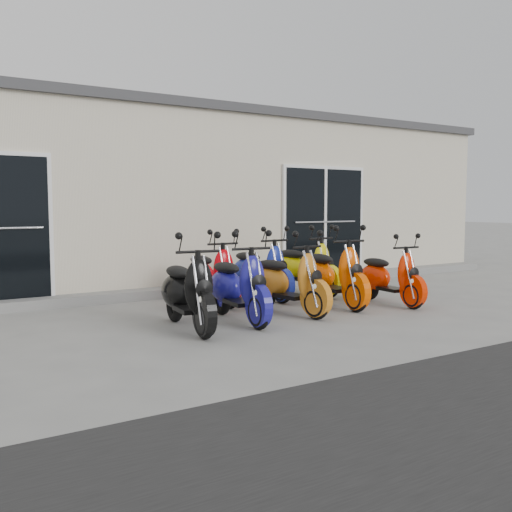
% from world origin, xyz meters
% --- Properties ---
extents(ground, '(80.00, 80.00, 0.00)m').
position_xyz_m(ground, '(0.00, 0.00, 0.00)').
color(ground, gray).
rests_on(ground, ground).
extents(building, '(14.00, 6.00, 3.20)m').
position_xyz_m(building, '(0.00, 5.20, 1.60)').
color(building, beige).
rests_on(building, ground).
extents(roof_cap, '(14.20, 6.20, 0.16)m').
position_xyz_m(roof_cap, '(0.00, 5.20, 3.28)').
color(roof_cap, '#3F3F42').
rests_on(roof_cap, building).
extents(front_step, '(14.00, 0.40, 0.15)m').
position_xyz_m(front_step, '(0.00, 2.02, 0.07)').
color(front_step, gray).
rests_on(front_step, ground).
extents(door_left, '(1.07, 0.08, 2.22)m').
position_xyz_m(door_left, '(-3.20, 2.17, 1.26)').
color(door_left, black).
rests_on(door_left, front_step).
extents(door_right, '(2.02, 0.08, 2.22)m').
position_xyz_m(door_right, '(2.60, 2.17, 1.26)').
color(door_right, black).
rests_on(door_right, front_step).
extents(scooter_front_black, '(0.78, 1.72, 1.23)m').
position_xyz_m(scooter_front_black, '(-1.68, -0.50, 0.62)').
color(scooter_front_black, black).
rests_on(scooter_front_black, ground).
extents(scooter_front_blue, '(0.72, 1.70, 1.23)m').
position_xyz_m(scooter_front_blue, '(-0.91, -0.40, 0.61)').
color(scooter_front_blue, navy).
rests_on(scooter_front_blue, ground).
extents(scooter_front_orange_a, '(0.79, 1.68, 1.20)m').
position_xyz_m(scooter_front_orange_a, '(-0.03, -0.31, 0.60)').
color(scooter_front_orange_a, orange).
rests_on(scooter_front_orange_a, ground).
extents(scooter_front_orange_b, '(0.75, 1.74, 1.25)m').
position_xyz_m(scooter_front_orange_b, '(0.89, -0.17, 0.63)').
color(scooter_front_orange_b, '#F25100').
rests_on(scooter_front_orange_b, ground).
extents(scooter_front_red, '(0.65, 1.55, 1.12)m').
position_xyz_m(scooter_front_red, '(1.75, -0.50, 0.56)').
color(scooter_front_red, red).
rests_on(scooter_front_red, ground).
extents(scooter_back_red, '(0.61, 1.61, 1.19)m').
position_xyz_m(scooter_back_red, '(-0.57, 1.00, 0.59)').
color(scooter_back_red, '#D50009').
rests_on(scooter_back_red, ground).
extents(scooter_back_blue, '(0.72, 1.68, 1.21)m').
position_xyz_m(scooter_back_blue, '(0.32, 0.98, 0.60)').
color(scooter_back_blue, '#152597').
rests_on(scooter_back_blue, ground).
extents(scooter_back_yellow, '(0.77, 1.70, 1.22)m').
position_xyz_m(scooter_back_yellow, '(1.24, 0.98, 0.61)').
color(scooter_back_yellow, yellow).
rests_on(scooter_back_yellow, ground).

